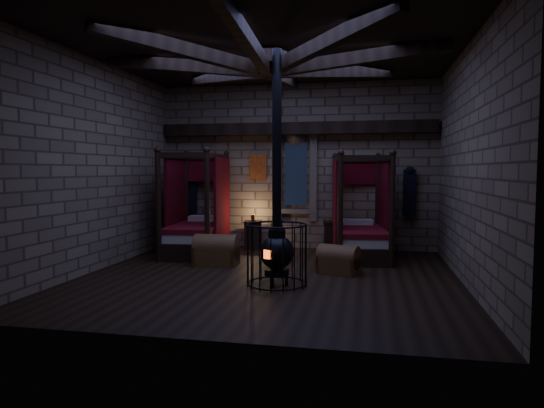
% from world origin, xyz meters
% --- Properties ---
extents(room, '(7.02, 7.02, 4.29)m').
position_xyz_m(room, '(-0.00, 0.09, 3.74)').
color(room, black).
rests_on(room, ground).
extents(bed_left, '(1.42, 2.39, 2.39)m').
position_xyz_m(bed_left, '(-2.24, 2.23, 0.59)').
color(bed_left, black).
rests_on(bed_left, ground).
extents(bed_right, '(1.43, 2.34, 2.31)m').
position_xyz_m(bed_right, '(1.65, 2.39, 0.57)').
color(bed_right, black).
rests_on(bed_right, ground).
extents(trunk_left, '(0.92, 0.60, 0.67)m').
position_xyz_m(trunk_left, '(-1.32, 0.91, 0.29)').
color(trunk_left, brown).
rests_on(trunk_left, ground).
extents(trunk_right, '(0.88, 0.71, 0.57)m').
position_xyz_m(trunk_right, '(1.28, 0.59, 0.25)').
color(trunk_right, brown).
rests_on(trunk_right, ground).
extents(nightstand_left, '(0.51, 0.49, 0.88)m').
position_xyz_m(nightstand_left, '(-1.04, 3.07, 0.37)').
color(nightstand_left, black).
rests_on(nightstand_left, ground).
extents(nightstand_right, '(0.51, 0.49, 0.83)m').
position_xyz_m(nightstand_right, '(0.99, 3.02, 0.39)').
color(nightstand_right, black).
rests_on(nightstand_right, ground).
extents(stove, '(1.06, 1.06, 4.05)m').
position_xyz_m(stove, '(0.29, -0.65, 0.64)').
color(stove, black).
rests_on(stove, ground).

